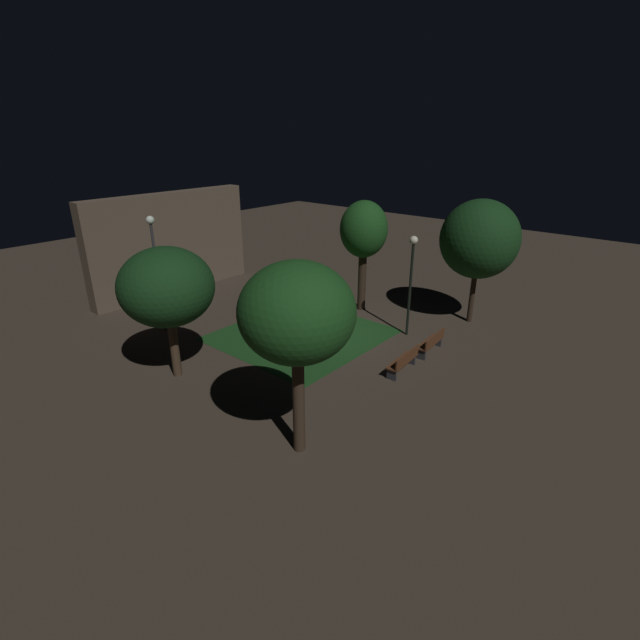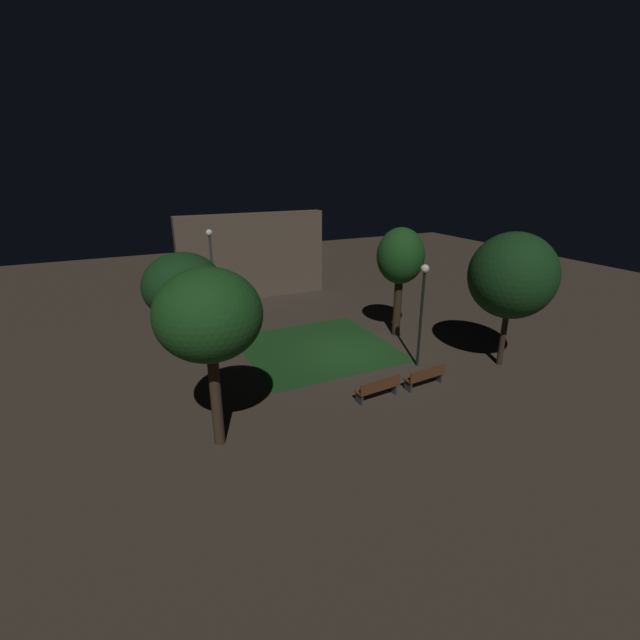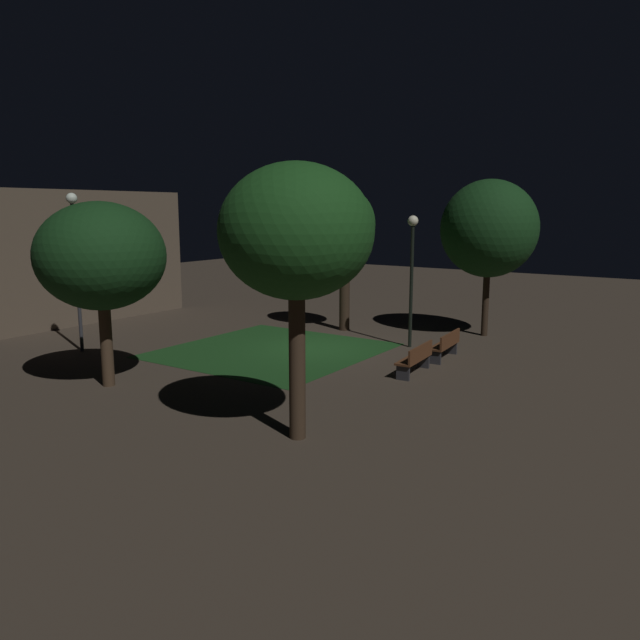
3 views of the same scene
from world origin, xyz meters
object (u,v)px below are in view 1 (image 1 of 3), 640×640
object	(u,v)px
bench_front_left	(404,361)
tree_lawn_side	(479,239)
bench_front_right	(432,342)
tree_right_canopy	(297,314)
tree_tall_center	(167,287)
lamp_post_plaza_west	(412,269)
lamp_post_plaza_east	(155,256)
tree_back_right	(364,231)

from	to	relation	value
bench_front_left	tree_lawn_side	bearing A→B (deg)	2.11
bench_front_right	tree_right_canopy	world-z (taller)	tree_right_canopy
tree_tall_center	lamp_post_plaza_west	xyz separation A→B (m)	(8.98, -4.74, -0.43)
bench_front_right	tree_lawn_side	xyz separation A→B (m)	(4.36, 0.24, 3.56)
tree_tall_center	tree_right_canopy	distance (m)	6.65
tree_right_canopy	lamp_post_plaza_east	size ratio (longest dim) A/B	1.08
tree_lawn_side	lamp_post_plaza_west	xyz separation A→B (m)	(-3.38, 1.49, -0.95)
bench_front_left	tree_tall_center	xyz separation A→B (m)	(-5.78, 6.47, 3.04)
bench_front_left	tree_lawn_side	xyz separation A→B (m)	(6.58, 0.24, 3.56)
lamp_post_plaza_west	tree_lawn_side	bearing A→B (deg)	-23.84
tree_right_canopy	tree_back_right	world-z (taller)	tree_right_canopy
tree_right_canopy	tree_lawn_side	world-z (taller)	tree_lawn_side
bench_front_right	lamp_post_plaza_west	distance (m)	3.29
tree_back_right	tree_lawn_side	size ratio (longest dim) A/B	0.95
bench_front_left	tree_tall_center	bearing A→B (deg)	131.76
lamp_post_plaza_east	bench_front_right	bearing A→B (deg)	-61.36
lamp_post_plaza_west	lamp_post_plaza_east	world-z (taller)	lamp_post_plaza_east
tree_right_canopy	lamp_post_plaza_west	world-z (taller)	tree_right_canopy
tree_right_canopy	lamp_post_plaza_west	distance (m)	9.51
tree_tall_center	tree_back_right	bearing A→B (deg)	-6.66
tree_back_right	lamp_post_plaza_west	world-z (taller)	tree_back_right
tree_lawn_side	lamp_post_plaza_west	world-z (taller)	tree_lawn_side
tree_tall_center	tree_lawn_side	distance (m)	13.85
bench_front_right	tree_back_right	size ratio (longest dim) A/B	0.33
tree_back_right	lamp_post_plaza_west	xyz separation A→B (m)	(-1.34, -3.53, -0.99)
tree_back_right	tree_right_canopy	bearing A→B (deg)	-153.03
lamp_post_plaza_east	bench_front_left	bearing A→B (deg)	-71.28
tree_tall_center	tree_back_right	world-z (taller)	tree_back_right
bench_front_left	lamp_post_plaza_west	bearing A→B (deg)	28.51
tree_lawn_side	lamp_post_plaza_west	bearing A→B (deg)	156.16
bench_front_left	tree_lawn_side	size ratio (longest dim) A/B	0.31
tree_right_canopy	tree_lawn_side	xyz separation A→B (m)	(12.63, 0.36, -0.24)
bench_front_right	tree_right_canopy	xyz separation A→B (m)	(-8.28, -0.12, 3.80)
tree_right_canopy	lamp_post_plaza_west	size ratio (longest dim) A/B	1.25
tree_tall_center	lamp_post_plaza_west	bearing A→B (deg)	-27.82
tree_back_right	tree_lawn_side	bearing A→B (deg)	-67.90
tree_lawn_side	lamp_post_plaza_east	xyz separation A→B (m)	(-10.21, 10.47, -0.52)
tree_tall_center	tree_back_right	distance (m)	10.41
tree_right_canopy	lamp_post_plaza_west	bearing A→B (deg)	11.36
tree_right_canopy	tree_back_right	distance (m)	11.89
tree_lawn_side	bench_front_right	bearing A→B (deg)	-176.82
tree_right_canopy	lamp_post_plaza_east	world-z (taller)	tree_right_canopy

